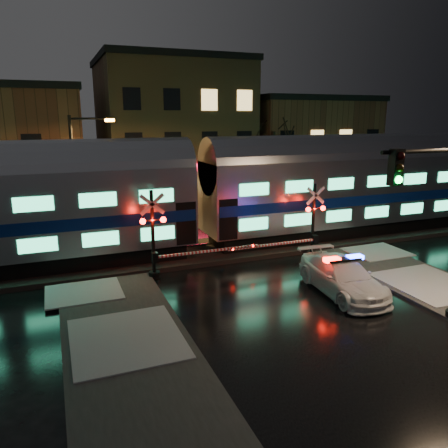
{
  "coord_description": "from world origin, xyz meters",
  "views": [
    {
      "loc": [
        -8.28,
        -16.19,
        7.18
      ],
      "look_at": [
        -0.9,
        2.5,
        2.2
      ],
      "focal_mm": 35.0,
      "sensor_mm": 36.0,
      "label": 1
    }
  ],
  "objects": [
    {
      "name": "streetlight",
      "position": [
        -6.92,
        9.0,
        4.17
      ],
      "size": [
        2.42,
        0.25,
        7.23
      ],
      "color": "black",
      "rests_on": "ground"
    },
    {
      "name": "building_right",
      "position": [
        15.0,
        22.0,
        4.25
      ],
      "size": [
        12.0,
        10.0,
        8.5
      ],
      "primitive_type": "cube",
      "color": "#553321",
      "rests_on": "ground"
    },
    {
      "name": "crossing_signal_right",
      "position": [
        3.63,
        2.3,
        1.59
      ],
      "size": [
        5.46,
        0.64,
        3.87
      ],
      "color": "black",
      "rests_on": "ground"
    },
    {
      "name": "ground",
      "position": [
        0.0,
        0.0,
        0.0
      ],
      "size": [
        120.0,
        120.0,
        0.0
      ],
      "primitive_type": "plane",
      "color": "black",
      "rests_on": "ground"
    },
    {
      "name": "train",
      "position": [
        -1.38,
        5.0,
        3.38
      ],
      "size": [
        51.0,
        3.12,
        5.92
      ],
      "color": "black",
      "rests_on": "ballast"
    },
    {
      "name": "crossing_signal_left",
      "position": [
        -3.99,
        2.3,
        1.68
      ],
      "size": [
        5.72,
        0.65,
        4.05
      ],
      "color": "black",
      "rests_on": "ground"
    },
    {
      "name": "traffic_light",
      "position": [
        3.78,
        -5.8,
        3.49
      ],
      "size": [
        4.24,
        0.74,
        6.56
      ],
      "rotation": [
        0.0,
        0.0,
        -0.08
      ],
      "color": "black",
      "rests_on": "ground"
    },
    {
      "name": "building_mid",
      "position": [
        2.0,
        22.5,
        5.75
      ],
      "size": [
        12.0,
        11.0,
        11.5
      ],
      "primitive_type": "cube",
      "color": "brown",
      "rests_on": "ground"
    },
    {
      "name": "sidewalk_left",
      "position": [
        -6.5,
        -6.0,
        0.06
      ],
      "size": [
        4.0,
        20.0,
        0.12
      ],
      "primitive_type": "cube",
      "color": "#2D2D2D",
      "rests_on": "ground"
    },
    {
      "name": "police_car",
      "position": [
        2.52,
        -2.19,
        0.72
      ],
      "size": [
        2.38,
        5.08,
        1.6
      ],
      "rotation": [
        0.0,
        0.0,
        -0.08
      ],
      "color": "silver",
      "rests_on": "ground"
    },
    {
      "name": "ballast",
      "position": [
        0.0,
        5.0,
        0.12
      ],
      "size": [
        90.0,
        4.2,
        0.24
      ],
      "primitive_type": "cube",
      "color": "black",
      "rests_on": "ground"
    }
  ]
}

